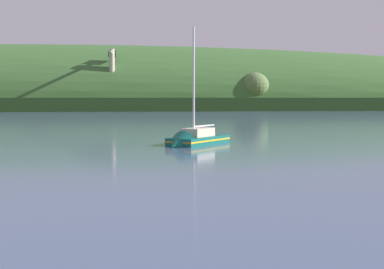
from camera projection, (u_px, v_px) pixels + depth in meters
far_shoreline_hill at (90, 108)px, 193.96m from camera, size 563.21×111.83×44.40m
dockside_crane at (112, 80)px, 169.50m from camera, size 3.88×14.56×18.72m
sailboat_near_mooring at (193, 142)px, 48.63m from camera, size 6.43×7.78×11.46m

